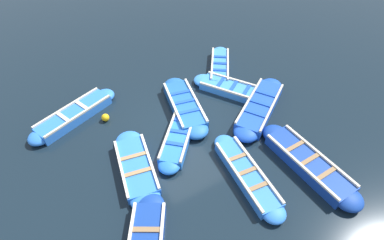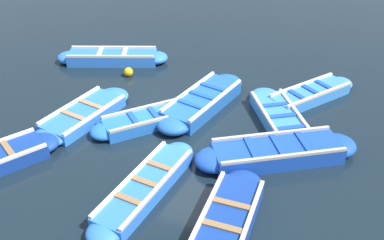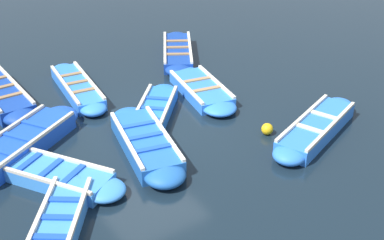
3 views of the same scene
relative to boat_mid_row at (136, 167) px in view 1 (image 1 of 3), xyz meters
The scene contains 11 objects.
ground_plane 2.43m from the boat_mid_row, 69.10° to the right, with size 120.00×120.00×0.00m, color black.
boat_mid_row is the anchor object (origin of this frame).
boat_tucked 6.42m from the boat_mid_row, 58.69° to the right, with size 3.08×2.47×0.38m.
boat_far_corner 3.51m from the boat_mid_row, 125.07° to the right, with size 3.64×1.09×0.38m.
boat_near_quay 5.52m from the boat_mid_row, 119.18° to the right, with size 3.94×1.02×0.46m.
boat_alongside 5.29m from the boat_mid_row, 71.48° to the right, with size 3.46×2.63×0.36m.
boat_end_of_row 3.58m from the boat_mid_row, 17.55° to the left, with size 2.05×3.72×0.43m.
boat_outer_left 3.27m from the boat_mid_row, 57.49° to the right, with size 3.76×1.65×0.45m.
boat_drifting 1.93m from the boat_mid_row, 73.99° to the right, with size 3.05×2.87×0.38m.
boat_centre 5.22m from the boat_mid_row, 87.73° to the right, with size 2.88×3.82×0.47m.
buoy_orange_near 2.72m from the boat_mid_row, ahead, with size 0.29×0.29×0.29m, color #EAB214.
Camera 1 is at (-6.77, 3.65, 7.90)m, focal length 28.00 mm.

